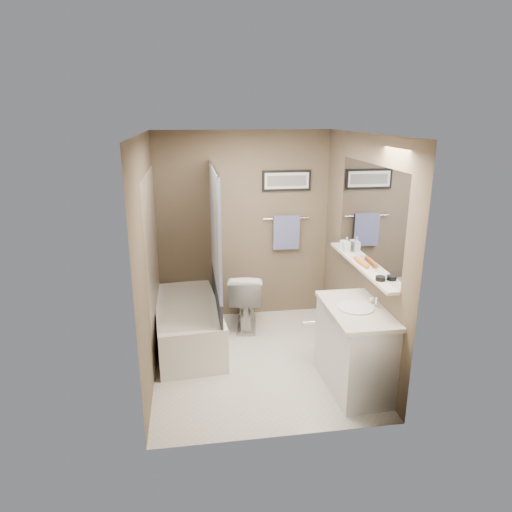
{
  "coord_description": "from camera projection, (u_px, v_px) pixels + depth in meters",
  "views": [
    {
      "loc": [
        -0.68,
        -4.37,
        2.58
      ],
      "look_at": [
        0.0,
        0.15,
        1.15
      ],
      "focal_mm": 32.0,
      "sensor_mm": 36.0,
      "label": 1
    }
  ],
  "objects": [
    {
      "name": "wall_right",
      "position": [
        360.0,
        251.0,
        4.79
      ],
      "size": [
        0.04,
        2.5,
        2.4
      ],
      "primitive_type": "cube",
      "color": "brown",
      "rests_on": "ground"
    },
    {
      "name": "art_frame",
      "position": [
        287.0,
        181.0,
        5.7
      ],
      "size": [
        0.62,
        0.02,
        0.26
      ],
      "primitive_type": "cube",
      "color": "black",
      "rests_on": "wall_back"
    },
    {
      "name": "wall_left",
      "position": [
        150.0,
        260.0,
        4.48
      ],
      "size": [
        0.04,
        2.5,
        2.4
      ],
      "primitive_type": "cube",
      "color": "brown",
      "rests_on": "ground"
    },
    {
      "name": "art_mat",
      "position": [
        287.0,
        181.0,
        5.69
      ],
      "size": [
        0.56,
        0.0,
        0.2
      ],
      "primitive_type": "cube",
      "color": "white",
      "rests_on": "art_frame"
    },
    {
      "name": "sink_basin",
      "position": [
        356.0,
        307.0,
        4.27
      ],
      "size": [
        0.34,
        0.34,
        0.01
      ],
      "primitive_type": "cylinder",
      "color": "silver",
      "rests_on": "countertop"
    },
    {
      "name": "curtain_rod",
      "position": [
        214.0,
        166.0,
        4.8
      ],
      "size": [
        0.02,
        1.55,
        0.02
      ],
      "primitive_type": "cylinder",
      "rotation": [
        1.57,
        0.0,
        0.0
      ],
      "color": "silver",
      "rests_on": "wall_left"
    },
    {
      "name": "towel_bar",
      "position": [
        286.0,
        218.0,
        5.83
      ],
      "size": [
        0.6,
        0.02,
        0.02
      ],
      "primitive_type": "cylinder",
      "rotation": [
        0.0,
        1.57,
        0.0
      ],
      "color": "silver",
      "rests_on": "wall_back"
    },
    {
      "name": "ground",
      "position": [
        258.0,
        360.0,
        4.99
      ],
      "size": [
        2.5,
        2.5,
        0.0
      ],
      "primitive_type": "plane",
      "color": "silver",
      "rests_on": "ground"
    },
    {
      "name": "toilet",
      "position": [
        246.0,
        299.0,
        5.7
      ],
      "size": [
        0.51,
        0.77,
        0.73
      ],
      "primitive_type": "imported",
      "rotation": [
        0.0,
        0.0,
        2.99
      ],
      "color": "silver",
      "rests_on": "ground"
    },
    {
      "name": "wall_back",
      "position": [
        243.0,
        227.0,
        5.8
      ],
      "size": [
        2.2,
        0.04,
        2.4
      ],
      "primitive_type": "cube",
      "color": "brown",
      "rests_on": "ground"
    },
    {
      "name": "hair_brush_back",
      "position": [
        360.0,
        261.0,
        4.68
      ],
      "size": [
        0.05,
        0.22,
        0.04
      ],
      "primitive_type": "cylinder",
      "rotation": [
        1.57,
        0.0,
        0.05
      ],
      "color": "orange",
      "rests_on": "shelf"
    },
    {
      "name": "curtain_upper",
      "position": [
        215.0,
        226.0,
        4.99
      ],
      "size": [
        0.03,
        1.45,
        1.28
      ],
      "primitive_type": "cube",
      "color": "silver",
      "rests_on": "curtain_rod"
    },
    {
      "name": "tub_rim",
      "position": [
        187.0,
        304.0,
        5.2
      ],
      "size": [
        0.56,
        1.36,
        0.02
      ],
      "primitive_type": "cube",
      "color": "beige",
      "rests_on": "bathtub"
    },
    {
      "name": "candle_bowl_near",
      "position": [
        380.0,
        278.0,
        4.18
      ],
      "size": [
        0.09,
        0.09,
        0.04
      ],
      "primitive_type": "cylinder",
      "color": "black",
      "rests_on": "shelf"
    },
    {
      "name": "shelf",
      "position": [
        360.0,
        265.0,
        4.67
      ],
      "size": [
        0.12,
        1.6,
        0.03
      ],
      "primitive_type": "cube",
      "color": "silver",
      "rests_on": "wall_right"
    },
    {
      "name": "art_image",
      "position": [
        287.0,
        181.0,
        5.69
      ],
      "size": [
        0.5,
        0.0,
        0.13
      ],
      "primitive_type": "cube",
      "color": "#595959",
      "rests_on": "art_mat"
    },
    {
      "name": "vanity",
      "position": [
        355.0,
        350.0,
        4.4
      ],
      "size": [
        0.54,
        0.92,
        0.8
      ],
      "primitive_type": "cube",
      "rotation": [
        0.0,
        0.0,
        0.05
      ],
      "color": "silver",
      "rests_on": "ground"
    },
    {
      "name": "door",
      "position": [
        351.0,
        323.0,
        3.6
      ],
      "size": [
        0.8,
        0.02,
        2.0
      ],
      "primitive_type": "cube",
      "color": "silver",
      "rests_on": "wall_front"
    },
    {
      "name": "mirror",
      "position": [
        369.0,
        215.0,
        4.52
      ],
      "size": [
        0.02,
        1.6,
        1.0
      ],
      "primitive_type": "cube",
      "color": "silver",
      "rests_on": "wall_right"
    },
    {
      "name": "pink_comb",
      "position": [
        354.0,
        258.0,
        4.83
      ],
      "size": [
        0.04,
        0.16,
        0.01
      ],
      "primitive_type": "cube",
      "rotation": [
        0.0,
        0.0,
        0.04
      ],
      "color": "pink",
      "rests_on": "shelf"
    },
    {
      "name": "tile_surround",
      "position": [
        153.0,
        264.0,
        5.01
      ],
      "size": [
        0.02,
        1.55,
        2.0
      ],
      "primitive_type": "cube",
      "color": "tan",
      "rests_on": "wall_left"
    },
    {
      "name": "bathtub",
      "position": [
        188.0,
        324.0,
        5.27
      ],
      "size": [
        0.83,
        1.56,
        0.5
      ],
      "primitive_type": "cube",
      "rotation": [
        0.0,
        0.0,
        0.09
      ],
      "color": "white",
      "rests_on": "ground"
    },
    {
      "name": "door_handle",
      "position": [
        309.0,
        323.0,
        3.6
      ],
      "size": [
        0.1,
        0.02,
        0.02
      ],
      "primitive_type": "cylinder",
      "rotation": [
        0.0,
        1.57,
        0.0
      ],
      "color": "silver",
      "rests_on": "door"
    },
    {
      "name": "glass_jar",
      "position": [
        343.0,
        245.0,
        5.15
      ],
      "size": [
        0.08,
        0.08,
        0.1
      ],
      "primitive_type": "cylinder",
      "color": "white",
      "rests_on": "shelf"
    },
    {
      "name": "ceiling",
      "position": [
        258.0,
        136.0,
        4.28
      ],
      "size": [
        2.2,
        2.5,
        0.04
      ],
      "primitive_type": "cube",
      "color": "white",
      "rests_on": "wall_back"
    },
    {
      "name": "countertop",
      "position": [
        357.0,
        310.0,
        4.28
      ],
      "size": [
        0.54,
        0.96,
        0.04
      ],
      "primitive_type": "cube",
      "color": "beige",
      "rests_on": "vanity"
    },
    {
      "name": "wall_front",
      "position": [
        283.0,
        303.0,
        3.47
      ],
      "size": [
        2.2,
        0.04,
        2.4
      ],
      "primitive_type": "cube",
      "color": "brown",
      "rests_on": "ground"
    },
    {
      "name": "faucet_spout",
      "position": [
        377.0,
        302.0,
        4.28
      ],
      "size": [
        0.02,
        0.02,
        0.1
      ],
      "primitive_type": "cylinder",
      "color": "silver",
      "rests_on": "countertop"
    },
    {
      "name": "soap_bottle",
      "position": [
        347.0,
        244.0,
        5.04
      ],
      "size": [
        0.08,
        0.08,
        0.16
      ],
      "primitive_type": "imported",
      "rotation": [
        0.0,
        0.0,
        -0.12
      ],
      "color": "#999999",
      "rests_on": "shelf"
    },
    {
      "name": "towel",
      "position": [
        286.0,
        232.0,
        5.86
      ],
      "size": [
        0.34,
        0.05,
        0.44
      ],
      "primitive_type": "cube",
      "color": "#8B94CA",
      "rests_on": "towel_bar"
    },
    {
      "name": "curtain_lower",
      "position": [
        217.0,
        296.0,
        5.24
      ],
      "size": [
        0.03,
        1.45,
        0.36
      ],
      "primitive_type": "cube",
      "color": "#233242",
      "rests_on": "curtain_rod"
    },
    {
      "name": "faucet_knob",
      "position": [
        372.0,
        300.0,
        4.38
      ],
      "size": [
        0.05,
        0.05,
        0.05
      ],
      "primitive_type": "sphere",
      "color": "white",
      "rests_on": "countertop"
    },
    {
      "name": "hair_brush_front",
      "position": [
        363.0,
        264.0,
        4.59
      ],
      "size": [
        0.06,
        0.22,
        0.04
      ],
      "primitive_type": "cylinder",
      "rotation": [
        1.57,
        0.0,
        0.07
      ],
      "color": "orange",
      "rests_on": "shelf"
    }
  ]
}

